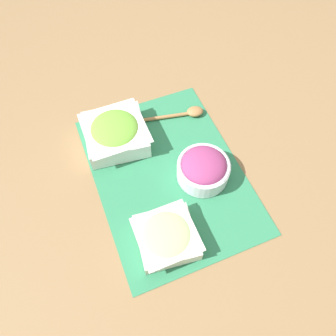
# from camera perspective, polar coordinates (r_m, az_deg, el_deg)

# --- Properties ---
(ground_plane) EXTENTS (3.00, 3.00, 0.00)m
(ground_plane) POSITION_cam_1_polar(r_m,az_deg,el_deg) (1.00, 0.00, -1.00)
(ground_plane) COLOR olive
(placemat) EXTENTS (0.60, 0.43, 0.00)m
(placemat) POSITION_cam_1_polar(r_m,az_deg,el_deg) (1.00, 0.00, -0.94)
(placemat) COLOR #2D7A51
(placemat) RESTS_ON ground_plane
(cucumber_bowl) EXTENTS (0.17, 0.17, 0.06)m
(cucumber_bowl) POSITION_cam_1_polar(r_m,az_deg,el_deg) (0.88, -0.25, -11.82)
(cucumber_bowl) COLOR silver
(cucumber_bowl) RESTS_ON placemat
(onion_bowl) EXTENTS (0.16, 0.16, 0.09)m
(onion_bowl) POSITION_cam_1_polar(r_m,az_deg,el_deg) (0.96, 6.20, 0.00)
(onion_bowl) COLOR silver
(onion_bowl) RESTS_ON placemat
(lettuce_bowl) EXTENTS (0.21, 0.21, 0.08)m
(lettuce_bowl) POSITION_cam_1_polar(r_m,az_deg,el_deg) (1.05, -9.14, 6.13)
(lettuce_bowl) COLOR white
(lettuce_bowl) RESTS_ON placemat
(wooden_spoon) EXTENTS (0.07, 0.23, 0.02)m
(wooden_spoon) POSITION_cam_1_polar(r_m,az_deg,el_deg) (1.13, 2.92, 9.49)
(wooden_spoon) COLOR #9E7042
(wooden_spoon) RESTS_ON placemat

